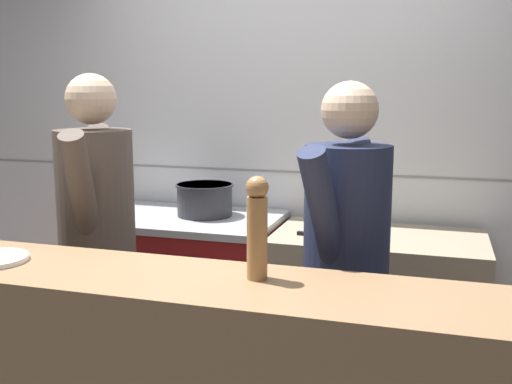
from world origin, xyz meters
name	(u,v)px	position (x,y,z in m)	size (l,w,h in m)	color
wall_back_tiled	(293,147)	(0.00, 1.49, 1.30)	(8.00, 0.06, 2.60)	white
oven_range	(185,291)	(-0.55, 1.09, 0.46)	(1.10, 0.71, 0.92)	maroon
prep_counter	(376,315)	(0.57, 1.09, 0.44)	(1.10, 0.65, 0.88)	gray
stock_pot	(205,199)	(-0.44, 1.14, 1.02)	(0.34, 0.34, 0.19)	#2D2D33
chefs_knife	(326,236)	(0.31, 0.96, 0.89)	(0.38, 0.05, 0.02)	#B7BABF
pepper_mill	(257,226)	(0.31, -0.27, 1.22)	(0.07, 0.07, 0.33)	#AD7A47
chef_head_cook	(97,240)	(-0.64, 0.32, 0.95)	(0.44, 0.74, 1.71)	black
chef_sous	(346,269)	(0.51, 0.27, 0.93)	(0.42, 0.73, 1.68)	black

